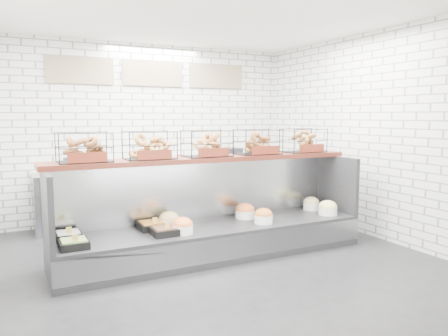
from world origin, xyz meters
TOP-DOWN VIEW (x-y plane):
  - ground at (0.00, 0.00)m, footprint 5.50×5.50m
  - room_shell at (0.00, 0.60)m, footprint 5.02×5.51m
  - display_case at (0.01, 0.35)m, footprint 4.00×0.90m
  - bagel_shelf at (0.00, 0.52)m, footprint 4.10×0.50m
  - prep_counter at (-0.00, 2.43)m, footprint 4.00×0.60m

SIDE VIEW (x-z plane):
  - ground at x=0.00m, z-range 0.00..0.00m
  - display_case at x=0.01m, z-range -0.27..0.93m
  - prep_counter at x=0.00m, z-range -0.13..1.07m
  - bagel_shelf at x=0.00m, z-range 1.18..1.58m
  - room_shell at x=0.00m, z-range 0.55..3.56m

